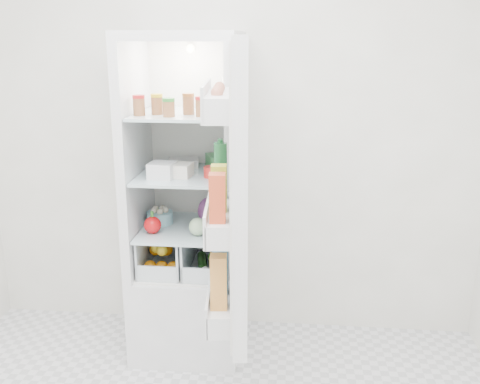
# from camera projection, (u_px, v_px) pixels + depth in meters

# --- Properties ---
(room_walls) EXTENTS (3.02, 3.02, 2.61)m
(room_walls) POSITION_uv_depth(u_px,v_px,m) (167.00, 97.00, 1.61)
(room_walls) COLOR silver
(room_walls) RESTS_ON ground
(refrigerator) EXTENTS (0.60, 0.60, 1.80)m
(refrigerator) POSITION_uv_depth(u_px,v_px,m) (189.00, 237.00, 3.08)
(refrigerator) COLOR silver
(refrigerator) RESTS_ON ground
(shelf_low) EXTENTS (0.49, 0.53, 0.01)m
(shelf_low) POSITION_uv_depth(u_px,v_px,m) (187.00, 228.00, 3.00)
(shelf_low) COLOR silver
(shelf_low) RESTS_ON refrigerator
(shelf_mid) EXTENTS (0.49, 0.53, 0.02)m
(shelf_mid) POSITION_uv_depth(u_px,v_px,m) (185.00, 175.00, 2.91)
(shelf_mid) COLOR silver
(shelf_mid) RESTS_ON refrigerator
(shelf_top) EXTENTS (0.49, 0.53, 0.02)m
(shelf_top) POSITION_uv_depth(u_px,v_px,m) (184.00, 114.00, 2.82)
(shelf_top) COLOR silver
(shelf_top) RESTS_ON refrigerator
(crisper_left) EXTENTS (0.23, 0.46, 0.22)m
(crisper_left) POSITION_uv_depth(u_px,v_px,m) (166.00, 249.00, 3.04)
(crisper_left) COLOR silver
(crisper_left) RESTS_ON refrigerator
(crisper_right) EXTENTS (0.23, 0.46, 0.22)m
(crisper_right) POSITION_uv_depth(u_px,v_px,m) (209.00, 251.00, 3.02)
(crisper_right) COLOR silver
(crisper_right) RESTS_ON refrigerator
(condiment_jars) EXTENTS (0.38, 0.16, 0.08)m
(condiment_jars) POSITION_uv_depth(u_px,v_px,m) (171.00, 107.00, 2.70)
(condiment_jars) COLOR #B21919
(condiment_jars) RESTS_ON shelf_top
(squeeze_bottle) EXTENTS (0.06, 0.06, 0.18)m
(squeeze_bottle) POSITION_uv_depth(u_px,v_px,m) (227.00, 93.00, 2.90)
(squeeze_bottle) COLOR white
(squeeze_bottle) RESTS_ON shelf_top
(tub_white) EXTENTS (0.14, 0.14, 0.08)m
(tub_white) POSITION_uv_depth(u_px,v_px,m) (162.00, 170.00, 2.80)
(tub_white) COLOR silver
(tub_white) RESTS_ON shelf_mid
(tub_cream) EXTENTS (0.14, 0.14, 0.07)m
(tub_cream) POSITION_uv_depth(u_px,v_px,m) (180.00, 170.00, 2.83)
(tub_cream) COLOR white
(tub_cream) RESTS_ON shelf_mid
(tin_red) EXTENTS (0.10, 0.10, 0.06)m
(tin_red) POSITION_uv_depth(u_px,v_px,m) (212.00, 172.00, 2.82)
(tin_red) COLOR red
(tin_red) RESTS_ON shelf_mid
(foil_tray) EXTENTS (0.19, 0.15, 0.04)m
(foil_tray) POSITION_uv_depth(u_px,v_px,m) (183.00, 162.00, 3.07)
(foil_tray) COLOR silver
(foil_tray) RESTS_ON shelf_mid
(tub_green) EXTENTS (0.15, 0.17, 0.08)m
(tub_green) POSITION_uv_depth(u_px,v_px,m) (217.00, 162.00, 2.99)
(tub_green) COLOR #449653
(tub_green) RESTS_ON shelf_mid
(red_cabbage) EXTENTS (0.16, 0.16, 0.16)m
(red_cabbage) POSITION_uv_depth(u_px,v_px,m) (212.00, 211.00, 3.01)
(red_cabbage) COLOR #5A1F59
(red_cabbage) RESTS_ON shelf_low
(bell_pepper) EXTENTS (0.09, 0.09, 0.09)m
(bell_pepper) POSITION_uv_depth(u_px,v_px,m) (153.00, 225.00, 2.88)
(bell_pepper) COLOR red
(bell_pepper) RESTS_ON shelf_low
(mushroom_bowl) EXTENTS (0.16, 0.16, 0.07)m
(mushroom_bowl) POSITION_uv_depth(u_px,v_px,m) (160.00, 218.00, 3.04)
(mushroom_bowl) COLOR #95D0DE
(mushroom_bowl) RESTS_ON shelf_low
(salad_bag) EXTENTS (0.10, 0.10, 0.10)m
(salad_bag) POSITION_uv_depth(u_px,v_px,m) (198.00, 227.00, 2.85)
(salad_bag) COLOR #B4D9A3
(salad_bag) RESTS_ON shelf_low
(citrus_pile) EXTENTS (0.20, 0.24, 0.16)m
(citrus_pile) POSITION_uv_depth(u_px,v_px,m) (162.00, 256.00, 2.99)
(citrus_pile) COLOR orange
(citrus_pile) RESTS_ON refrigerator
(veg_pile) EXTENTS (0.16, 0.30, 0.10)m
(veg_pile) POSITION_uv_depth(u_px,v_px,m) (210.00, 258.00, 3.03)
(veg_pile) COLOR #1A4617
(veg_pile) RESTS_ON refrigerator
(fridge_door) EXTENTS (0.22, 0.60, 1.30)m
(fridge_door) POSITION_uv_depth(u_px,v_px,m) (234.00, 199.00, 2.32)
(fridge_door) COLOR silver
(fridge_door) RESTS_ON refrigerator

